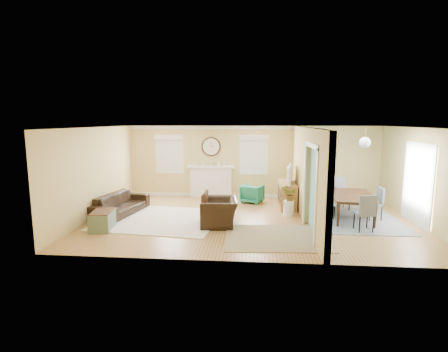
{
  "coord_description": "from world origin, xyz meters",
  "views": [
    {
      "loc": [
        0.06,
        -9.62,
        2.78
      ],
      "look_at": [
        -0.8,
        0.3,
        1.2
      ],
      "focal_mm": 28.0,
      "sensor_mm": 36.0,
      "label": 1
    }
  ],
  "objects_px": {
    "credenza": "(287,195)",
    "eames_chair": "(219,212)",
    "dining_table": "(353,207)",
    "sofa": "(121,204)",
    "green_chair": "(252,194)"
  },
  "relations": [
    {
      "from": "credenza",
      "to": "eames_chair",
      "type": "bearing_deg",
      "value": -132.22
    },
    {
      "from": "eames_chair",
      "to": "dining_table",
      "type": "bearing_deg",
      "value": 97.57
    },
    {
      "from": "sofa",
      "to": "dining_table",
      "type": "distance_m",
      "value": 6.8
    },
    {
      "from": "sofa",
      "to": "eames_chair",
      "type": "relative_size",
      "value": 1.92
    },
    {
      "from": "sofa",
      "to": "green_chair",
      "type": "distance_m",
      "value": 4.32
    },
    {
      "from": "sofa",
      "to": "green_chair",
      "type": "relative_size",
      "value": 3.12
    },
    {
      "from": "credenza",
      "to": "dining_table",
      "type": "bearing_deg",
      "value": -35.62
    },
    {
      "from": "green_chair",
      "to": "credenza",
      "type": "xyz_separation_m",
      "value": [
        1.13,
        -0.49,
        0.09
      ]
    },
    {
      "from": "eames_chair",
      "to": "sofa",
      "type": "bearing_deg",
      "value": -113.13
    },
    {
      "from": "eames_chair",
      "to": "dining_table",
      "type": "relative_size",
      "value": 0.56
    },
    {
      "from": "dining_table",
      "to": "eames_chair",
      "type": "bearing_deg",
      "value": 110.98
    },
    {
      "from": "eames_chair",
      "to": "dining_table",
      "type": "xyz_separation_m",
      "value": [
        3.76,
        0.96,
        -0.01
      ]
    },
    {
      "from": "green_chair",
      "to": "credenza",
      "type": "relative_size",
      "value": 0.45
    },
    {
      "from": "dining_table",
      "to": "sofa",
      "type": "bearing_deg",
      "value": 97.21
    },
    {
      "from": "eames_chair",
      "to": "credenza",
      "type": "distance_m",
      "value": 2.99
    }
  ]
}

